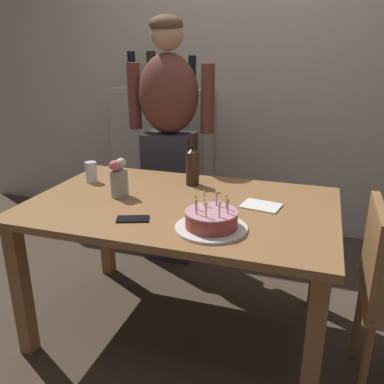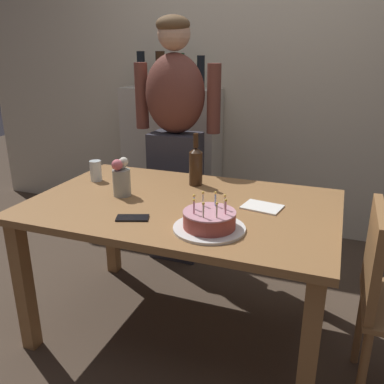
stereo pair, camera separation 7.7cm
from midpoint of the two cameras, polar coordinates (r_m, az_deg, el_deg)
name	(u,v)px [view 2 (the right image)]	position (r m, az deg, el deg)	size (l,w,h in m)	color
ground_plane	(183,327)	(2.37, -0.25, -18.48)	(10.00, 10.00, 0.00)	#47382B
back_wall	(255,71)	(3.37, 9.49, 16.53)	(5.20, 0.10, 2.60)	beige
dining_table	(182,221)	(2.04, -0.28, -4.05)	(1.50, 0.96, 0.74)	olive
birthday_cake	(209,221)	(1.69, 3.76, -4.15)	(0.31, 0.31, 0.15)	white
water_glass_near	(96,171)	(2.37, -12.50, 2.93)	(0.07, 0.07, 0.12)	silver
wine_bottle	(196,165)	(2.23, 1.53, 3.80)	(0.07, 0.07, 0.29)	#382314
cell_phone	(132,218)	(1.82, -7.19, -3.65)	(0.14, 0.07, 0.01)	black
napkin_stack	(262,207)	(1.97, 10.97, -2.09)	(0.18, 0.13, 0.01)	white
flower_vase	(121,177)	(2.09, -8.91, 2.03)	(0.09, 0.09, 0.20)	#999E93
person_man_bearded	(175,140)	(2.78, -1.55, 7.35)	(0.61, 0.27, 1.66)	#33333D
shelf_cabinet	(172,157)	(3.45, -2.24, 4.94)	(0.81, 0.30, 1.45)	beige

